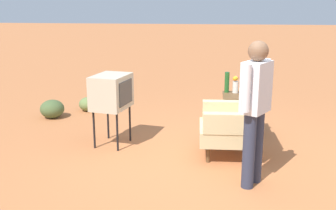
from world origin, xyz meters
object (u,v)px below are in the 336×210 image
at_px(bottle_wine_green, 227,82).
at_px(flower_vase, 236,83).
at_px(armchair, 236,120).
at_px(side_table, 241,101).
at_px(bottle_short_clear, 248,87).
at_px(tv_on_stand, 111,92).
at_px(person_standing, 255,105).
at_px(bottle_tall_amber, 254,88).

distance_m(bottle_wine_green, flower_vase, 0.13).
relative_size(armchair, side_table, 1.65).
bearing_deg(armchair, bottle_short_clear, 167.39).
bearing_deg(bottle_short_clear, flower_vase, -89.18).
height_order(tv_on_stand, bottle_wine_green, tv_on_stand).
distance_m(person_standing, bottle_short_clear, 1.90).
bearing_deg(tv_on_stand, person_standing, 59.31).
distance_m(bottle_short_clear, flower_vase, 0.20).
bearing_deg(person_standing, bottle_short_clear, 177.49).
distance_m(person_standing, flower_vase, 1.90).
relative_size(tv_on_stand, bottle_short_clear, 5.15).
bearing_deg(tv_on_stand, side_table, 107.92).
bearing_deg(bottle_short_clear, armchair, -12.61).
relative_size(armchair, tv_on_stand, 1.03).
bearing_deg(armchair, bottle_wine_green, -174.37).
bearing_deg(bottle_wine_green, person_standing, 7.35).
relative_size(bottle_tall_amber, bottle_short_clear, 1.50).
distance_m(side_table, bottle_tall_amber, 0.32).
relative_size(bottle_tall_amber, flower_vase, 1.13).
bearing_deg(bottle_tall_amber, person_standing, -4.91).
xyz_separation_m(bottle_wine_green, bottle_short_clear, (0.02, 0.33, -0.06)).
relative_size(tv_on_stand, person_standing, 0.63).
bearing_deg(person_standing, tv_on_stand, -120.69).
distance_m(tv_on_stand, bottle_wine_green, 1.82).
relative_size(side_table, flower_vase, 2.43).
relative_size(person_standing, bottle_short_clear, 8.20).
distance_m(armchair, flower_vase, 1.06).
xyz_separation_m(tv_on_stand, bottle_tall_amber, (-0.48, 2.03, 0.01)).
height_order(side_table, tv_on_stand, tv_on_stand).
height_order(side_table, flower_vase, flower_vase).
bearing_deg(bottle_short_clear, bottle_wine_green, -92.83).
bearing_deg(side_table, bottle_short_clear, 146.53).
xyz_separation_m(person_standing, bottle_wine_green, (-1.91, -0.25, -0.13)).
relative_size(bottle_wine_green, bottle_short_clear, 1.60).
distance_m(bottle_wine_green, bottle_tall_amber, 0.49).
height_order(side_table, bottle_tall_amber, bottle_tall_amber).
bearing_deg(bottle_tall_amber, bottle_short_clear, -169.49).
xyz_separation_m(armchair, tv_on_stand, (-0.25, -1.75, 0.28)).
xyz_separation_m(tv_on_stand, bottle_short_clear, (-0.77, 1.98, -0.04)).
distance_m(side_table, bottle_short_clear, 0.28).
xyz_separation_m(bottle_short_clear, flower_vase, (0.00, -0.20, 0.05)).
xyz_separation_m(armchair, bottle_wine_green, (-1.03, -0.10, 0.31)).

